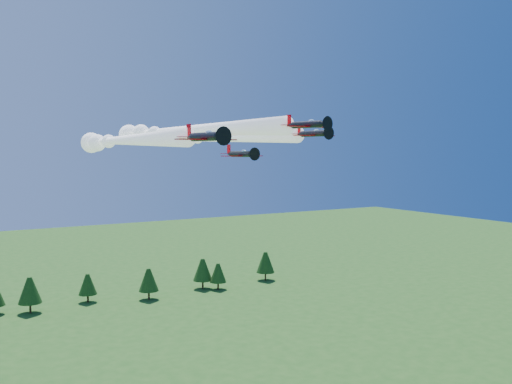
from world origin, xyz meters
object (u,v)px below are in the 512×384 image
plane_lead (181,131)px  plane_right (218,138)px  plane_slot (241,154)px  plane_left (123,140)px

plane_lead → plane_right: bearing=26.1°
plane_lead → plane_slot: (3.18, -14.16, -3.74)m
plane_slot → plane_left: bearing=118.0°
plane_lead → plane_right: plane_lead is taller
plane_right → plane_slot: (-7.73, -22.28, -2.94)m
plane_right → plane_slot: plane_right is taller
plane_right → plane_slot: bearing=-111.5°
plane_left → plane_slot: size_ratio=6.46×
plane_lead → plane_left: (-8.41, 4.05, -1.54)m
plane_right → plane_slot: size_ratio=6.89×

